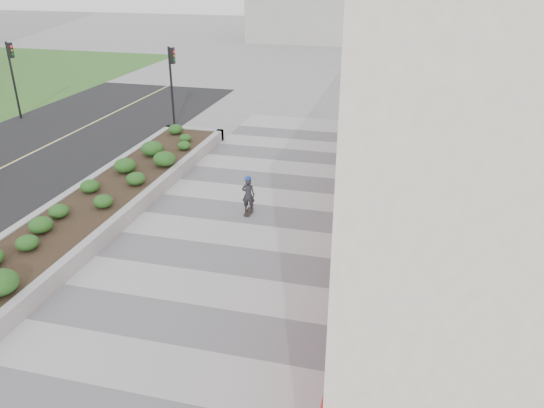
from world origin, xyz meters
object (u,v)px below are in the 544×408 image
Objects in this scene: planter at (99,201)px; traffic_signal_far at (12,69)px; skateboarder at (248,195)px; traffic_signal_near at (172,75)px.

planter is 15.00m from traffic_signal_far.
planter is 12.72× the size of skateboarder.
traffic_signal_near is 9.21m from traffic_signal_far.
skateboarder is (16.05, -8.78, -2.04)m from traffic_signal_far.
traffic_signal_far is 18.41m from skateboarder.
planter is 4.29× the size of traffic_signal_far.
planter is at bearing -169.11° from skateboarder.
traffic_signal_far is (-10.93, 10.00, 2.34)m from planter.
planter is at bearing -80.65° from traffic_signal_near.
traffic_signal_near reaches higher than planter.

